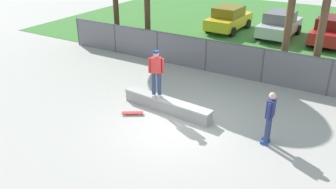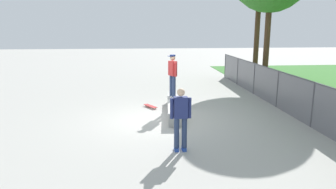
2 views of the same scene
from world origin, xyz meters
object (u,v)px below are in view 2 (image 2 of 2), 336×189
at_px(concrete_ledge, 173,107).
at_px(bystander, 181,117).
at_px(skateboarder, 173,74).
at_px(skateboard, 150,106).

distance_m(concrete_ledge, bystander, 4.03).
distance_m(skateboarder, bystander, 4.44).
distance_m(concrete_ledge, skateboard, 1.34).
bearing_deg(skateboarder, concrete_ledge, -0.72).
height_order(skateboarder, bystander, skateboarder).
xyz_separation_m(skateboarder, skateboard, (-0.51, -0.92, -1.47)).
relative_size(concrete_ledge, bystander, 2.12).
bearing_deg(skateboard, skateboarder, 61.12).
bearing_deg(skateboarder, bystander, -3.11).
height_order(skateboard, bystander, bystander).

